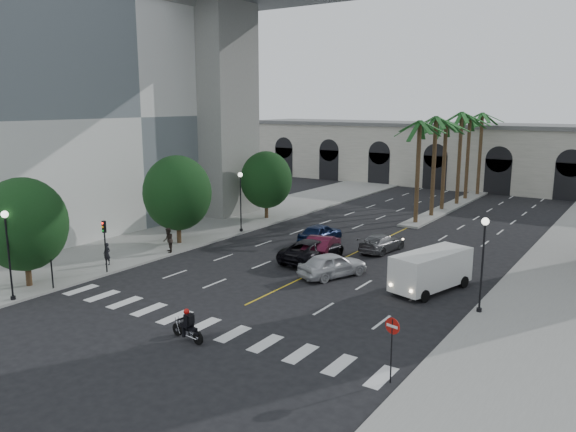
# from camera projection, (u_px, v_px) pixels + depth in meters

# --- Properties ---
(ground) EXTENTS (140.00, 140.00, 0.00)m
(ground) POSITION_uv_depth(u_px,v_px,m) (222.00, 316.00, 30.13)
(ground) COLOR black
(ground) RESTS_ON ground
(sidewalk_left) EXTENTS (8.00, 100.00, 0.15)m
(sidewalk_left) POSITION_uv_depth(u_px,v_px,m) (203.00, 229.00, 50.51)
(sidewalk_left) COLOR gray
(sidewalk_left) RESTS_ON ground
(sidewalk_right) EXTENTS (8.00, 100.00, 0.15)m
(sidewalk_right) POSITION_uv_depth(u_px,v_px,m) (571.00, 290.00, 34.14)
(sidewalk_right) COLOR gray
(sidewalk_right) RESTS_ON ground
(median) EXTENTS (2.00, 24.00, 0.20)m
(median) POSITION_uv_depth(u_px,v_px,m) (449.00, 207.00, 61.04)
(median) COLOR gray
(median) RESTS_ON ground
(building_left) EXTENTS (16.50, 32.50, 20.60)m
(building_left) POSITION_uv_depth(u_px,v_px,m) (82.00, 113.00, 52.57)
(building_left) COLOR white
(building_left) RESTS_ON ground
(pier_building) EXTENTS (71.00, 10.50, 8.50)m
(pier_building) POSITION_uv_depth(u_px,v_px,m) (493.00, 156.00, 74.05)
(pier_building) COLOR silver
(pier_building) RESTS_ON ground
(bridge) EXTENTS (75.00, 13.00, 26.00)m
(bridge) POSITION_uv_depth(u_px,v_px,m) (440.00, 5.00, 42.48)
(bridge) COLOR gray
(bridge) RESTS_ON ground
(palm_a) EXTENTS (3.20, 3.20, 10.30)m
(palm_a) POSITION_uv_depth(u_px,v_px,m) (420.00, 127.00, 51.11)
(palm_a) COLOR #47331E
(palm_a) RESTS_ON ground
(palm_b) EXTENTS (3.20, 3.20, 10.60)m
(palm_b) POSITION_uv_depth(u_px,v_px,m) (436.00, 122.00, 54.26)
(palm_b) COLOR #47331E
(palm_b) RESTS_ON ground
(palm_c) EXTENTS (3.20, 3.20, 10.10)m
(palm_c) POSITION_uv_depth(u_px,v_px,m) (446.00, 126.00, 57.77)
(palm_c) COLOR #47331E
(palm_c) RESTS_ON ground
(palm_d) EXTENTS (3.20, 3.20, 10.90)m
(palm_d) POSITION_uv_depth(u_px,v_px,m) (462.00, 118.00, 60.69)
(palm_d) COLOR #47331E
(palm_d) RESTS_ON ground
(palm_e) EXTENTS (3.20, 3.20, 10.40)m
(palm_e) POSITION_uv_depth(u_px,v_px,m) (470.00, 121.00, 64.17)
(palm_e) COLOR #47331E
(palm_e) RESTS_ON ground
(palm_f) EXTENTS (3.20, 3.20, 10.70)m
(palm_f) POSITION_uv_depth(u_px,v_px,m) (482.00, 118.00, 67.21)
(palm_f) COLOR #47331E
(palm_f) RESTS_ON ground
(street_tree_near) EXTENTS (5.20, 5.20, 6.89)m
(street_tree_near) POSITION_uv_depth(u_px,v_px,m) (24.00, 224.00, 33.98)
(street_tree_near) COLOR #382616
(street_tree_near) RESTS_ON ground
(street_tree_mid) EXTENTS (5.44, 5.44, 7.21)m
(street_tree_mid) POSITION_uv_depth(u_px,v_px,m) (177.00, 193.00, 44.52)
(street_tree_mid) COLOR #382616
(street_tree_mid) RESTS_ON ground
(street_tree_far) EXTENTS (5.04, 5.04, 6.68)m
(street_tree_far) POSITION_uv_depth(u_px,v_px,m) (266.00, 180.00, 54.35)
(street_tree_far) COLOR #382616
(street_tree_far) RESTS_ON ground
(lamp_post_left_near) EXTENTS (0.40, 0.40, 5.35)m
(lamp_post_left_near) POSITION_uv_depth(u_px,v_px,m) (8.00, 248.00, 31.64)
(lamp_post_left_near) COLOR black
(lamp_post_left_near) RESTS_ON ground
(lamp_post_left_far) EXTENTS (0.40, 0.40, 5.35)m
(lamp_post_left_far) POSITION_uv_depth(u_px,v_px,m) (241.00, 197.00, 48.73)
(lamp_post_left_far) COLOR black
(lamp_post_left_far) RESTS_ON ground
(lamp_post_right) EXTENTS (0.40, 0.40, 5.35)m
(lamp_post_right) POSITION_uv_depth(u_px,v_px,m) (483.00, 257.00, 29.78)
(lamp_post_right) COLOR black
(lamp_post_right) RESTS_ON ground
(traffic_signal_near) EXTENTS (0.25, 0.18, 3.65)m
(traffic_signal_near) POSITION_uv_depth(u_px,v_px,m) (50.00, 251.00, 33.76)
(traffic_signal_near) COLOR black
(traffic_signal_near) RESTS_ON ground
(traffic_signal_far) EXTENTS (0.25, 0.18, 3.65)m
(traffic_signal_far) POSITION_uv_depth(u_px,v_px,m) (105.00, 238.00, 37.01)
(traffic_signal_far) COLOR black
(traffic_signal_far) RESTS_ON ground
(motorcycle_rider) EXTENTS (2.20, 0.61, 1.59)m
(motorcycle_rider) POSITION_uv_depth(u_px,v_px,m) (188.00, 326.00, 26.93)
(motorcycle_rider) COLOR black
(motorcycle_rider) RESTS_ON ground
(car_a) EXTENTS (3.64, 5.15, 1.63)m
(car_a) POSITION_uv_depth(u_px,v_px,m) (333.00, 265.00, 36.82)
(car_a) COLOR silver
(car_a) RESTS_ON ground
(car_b) EXTENTS (3.10, 5.37, 1.67)m
(car_b) POSITION_uv_depth(u_px,v_px,m) (322.00, 246.00, 41.47)
(car_b) COLOR #450D20
(car_b) RESTS_ON ground
(car_c) EXTENTS (2.78, 5.90, 1.63)m
(car_c) POSITION_uv_depth(u_px,v_px,m) (312.00, 250.00, 40.40)
(car_c) COLOR black
(car_c) RESTS_ON ground
(car_d) EXTENTS (2.40, 4.82, 1.35)m
(car_d) POSITION_uv_depth(u_px,v_px,m) (382.00, 243.00, 43.13)
(car_d) COLOR #595A5E
(car_d) RESTS_ON ground
(car_e) EXTENTS (1.96, 4.71, 1.59)m
(car_e) POSITION_uv_depth(u_px,v_px,m) (320.00, 233.00, 45.79)
(car_e) COLOR #0D1A3E
(car_e) RESTS_ON ground
(cargo_van) EXTENTS (3.59, 6.05, 2.42)m
(cargo_van) POSITION_uv_depth(u_px,v_px,m) (431.00, 269.00, 33.98)
(cargo_van) COLOR silver
(cargo_van) RESTS_ON ground
(pedestrian_a) EXTENTS (0.62, 0.46, 1.55)m
(pedestrian_a) POSITION_uv_depth(u_px,v_px,m) (107.00, 254.00, 39.04)
(pedestrian_a) COLOR black
(pedestrian_a) RESTS_ON sidewalk_left
(pedestrian_b) EXTENTS (1.16, 1.14, 1.88)m
(pedestrian_b) POSITION_uv_depth(u_px,v_px,m) (168.00, 240.00, 42.18)
(pedestrian_b) COLOR black
(pedestrian_b) RESTS_ON sidewalk_left
(do_not_enter_sign) EXTENTS (0.68, 0.18, 2.82)m
(do_not_enter_sign) POSITION_uv_depth(u_px,v_px,m) (392.00, 336.00, 22.58)
(do_not_enter_sign) COLOR black
(do_not_enter_sign) RESTS_ON ground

